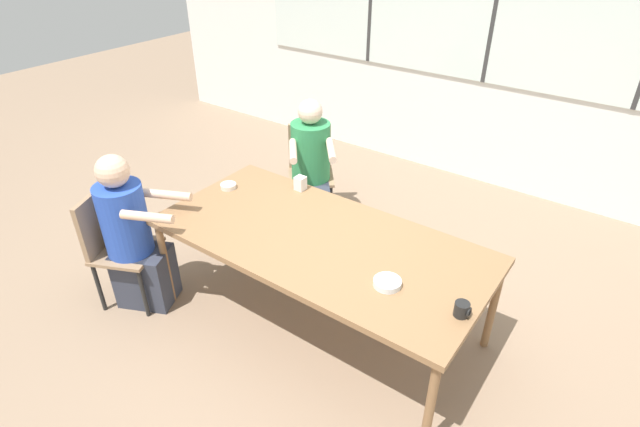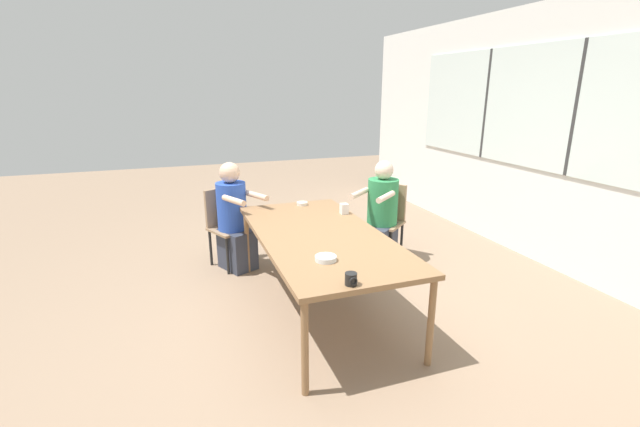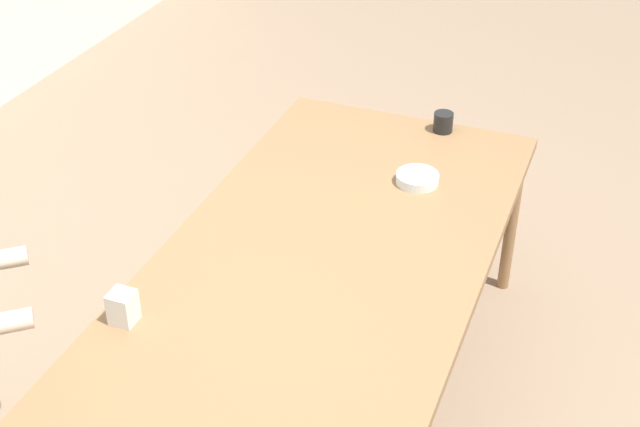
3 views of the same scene
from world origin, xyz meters
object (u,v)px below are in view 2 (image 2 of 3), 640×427
at_px(chair_for_woman_green_shirt, 226,220).
at_px(person_man_blue_shirt, 381,218).
at_px(chair_for_man_blue_shirt, 387,214).
at_px(person_woman_green_shirt, 234,221).
at_px(coffee_mug, 351,279).
at_px(milk_carton_small, 344,209).
at_px(bowl_cereal, 302,204).
at_px(bowl_white_shallow, 326,258).

relative_size(chair_for_woman_green_shirt, person_man_blue_shirt, 0.74).
bearing_deg(chair_for_man_blue_shirt, person_woman_green_shirt, 42.27).
relative_size(chair_for_man_blue_shirt, coffee_mug, 10.17).
bearing_deg(milk_carton_small, person_man_blue_shirt, 120.38).
bearing_deg(person_man_blue_shirt, chair_for_man_blue_shirt, -90.00).
bearing_deg(chair_for_woman_green_shirt, bowl_cereal, 126.31).
bearing_deg(coffee_mug, chair_for_man_blue_shirt, 146.30).
xyz_separation_m(chair_for_man_blue_shirt, bowl_cereal, (0.01, -1.02, 0.23)).
distance_m(person_man_blue_shirt, bowl_white_shallow, 1.85).
relative_size(person_man_blue_shirt, coffee_mug, 13.69).
height_order(chair_for_man_blue_shirt, person_man_blue_shirt, person_man_blue_shirt).
distance_m(chair_for_woman_green_shirt, chair_for_man_blue_shirt, 1.83).
bearing_deg(bowl_cereal, person_woman_green_shirt, -110.88).
xyz_separation_m(person_woman_green_shirt, bowl_cereal, (0.26, 0.69, 0.20)).
bearing_deg(person_woman_green_shirt, person_man_blue_shirt, 141.96).
height_order(chair_for_man_blue_shirt, milk_carton_small, chair_for_man_blue_shirt).
xyz_separation_m(chair_for_woman_green_shirt, person_man_blue_shirt, (0.51, 1.65, 0.00)).
bearing_deg(chair_for_man_blue_shirt, bowl_cereal, 51.20).
xyz_separation_m(milk_carton_small, bowl_white_shallow, (1.06, -0.58, -0.03)).
xyz_separation_m(person_man_blue_shirt, coffee_mug, (1.83, -1.16, 0.24)).
xyz_separation_m(chair_for_man_blue_shirt, bowl_white_shallow, (1.51, -1.31, 0.23)).
distance_m(milk_carton_small, bowl_white_shallow, 1.21).
distance_m(chair_for_woman_green_shirt, coffee_mug, 2.41).
height_order(coffee_mug, bowl_cereal, coffee_mug).
relative_size(milk_carton_small, bowl_cereal, 0.89).
relative_size(chair_for_man_blue_shirt, bowl_cereal, 7.40).
bearing_deg(milk_carton_small, chair_for_man_blue_shirt, 122.12).
distance_m(person_woman_green_shirt, coffee_mug, 2.24).
distance_m(chair_for_woman_green_shirt, bowl_white_shallow, 1.99).
distance_m(person_woman_green_shirt, milk_carton_small, 1.24).
relative_size(milk_carton_small, bowl_white_shallow, 0.66).
xyz_separation_m(bowl_white_shallow, bowl_cereal, (-1.51, 0.29, -0.00)).
bearing_deg(bowl_cereal, coffee_mug, -7.99).
bearing_deg(person_woman_green_shirt, milk_carton_small, 119.07).
xyz_separation_m(chair_for_woman_green_shirt, chair_for_man_blue_shirt, (0.40, 1.78, 0.00)).
height_order(chair_for_woman_green_shirt, person_man_blue_shirt, person_man_blue_shirt).
xyz_separation_m(chair_for_man_blue_shirt, person_woman_green_shirt, (-0.25, -1.71, 0.02)).
relative_size(person_man_blue_shirt, bowl_cereal, 9.97).
bearing_deg(person_man_blue_shirt, milk_carton_small, 81.09).
height_order(chair_for_woman_green_shirt, bowl_white_shallow, chair_for_woman_green_shirt).
bearing_deg(person_man_blue_shirt, chair_for_woman_green_shirt, 33.57).
distance_m(chair_for_woman_green_shirt, bowl_cereal, 0.89).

